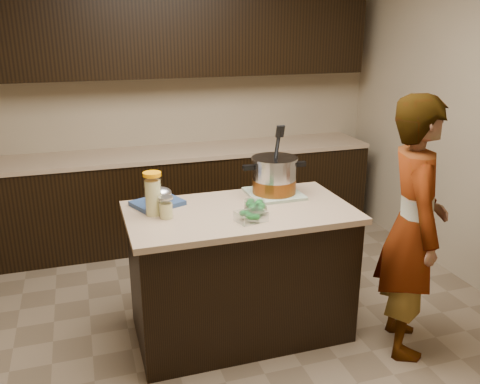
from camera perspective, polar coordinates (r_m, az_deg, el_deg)
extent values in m
plane|color=brown|center=(3.70, 0.00, -15.16)|extent=(4.00, 4.00, 0.00)
cube|color=tan|center=(5.07, -7.03, 10.43)|extent=(4.00, 0.04, 2.70)
cube|color=tan|center=(1.50, 24.57, -11.25)|extent=(4.00, 0.04, 2.70)
cube|color=black|center=(4.99, -5.96, -0.52)|extent=(3.60, 0.60, 0.86)
cube|color=tan|center=(4.87, -6.13, 4.49)|extent=(3.60, 0.63, 0.04)
cube|color=black|center=(4.84, -6.89, 17.20)|extent=(3.60, 0.35, 0.75)
cube|color=black|center=(3.48, 0.00, -9.26)|extent=(1.40, 0.75, 0.86)
cube|color=tan|center=(3.29, 0.00, -2.31)|extent=(1.46, 0.81, 0.04)
cube|color=#547E58|center=(3.57, 3.83, -0.19)|extent=(0.36, 0.36, 0.02)
cylinder|color=#B7B7BC|center=(3.53, 3.87, 1.79)|extent=(0.32, 0.32, 0.24)
cylinder|color=brown|center=(3.55, 3.85, 0.71)|extent=(0.32, 0.32, 0.10)
cylinder|color=#B7B7BC|center=(3.49, 3.92, 3.77)|extent=(0.34, 0.34, 0.02)
cube|color=black|center=(3.45, 0.93, 2.77)|extent=(0.08, 0.04, 0.03)
cube|color=black|center=(3.57, 6.78, 3.14)|extent=(0.08, 0.04, 0.03)
cylinder|color=black|center=(3.45, 4.14, 4.71)|extent=(0.03, 0.13, 0.29)
cylinder|color=#D3CC81|center=(3.21, -9.71, -0.62)|extent=(0.13, 0.13, 0.23)
cylinder|color=white|center=(3.20, -9.73, -0.39)|extent=(0.14, 0.14, 0.25)
cylinder|color=#FF9505|center=(3.16, -9.86, 1.95)|extent=(0.15, 0.15, 0.02)
cylinder|color=#D3CC81|center=(3.16, -8.28, -2.07)|extent=(0.09, 0.09, 0.10)
cylinder|color=white|center=(3.16, -8.29, -1.83)|extent=(0.10, 0.10, 0.12)
cylinder|color=silver|center=(3.13, -8.35, -0.56)|extent=(0.10, 0.10, 0.02)
cylinder|color=silver|center=(3.28, 1.64, -1.43)|extent=(0.14, 0.14, 0.06)
cylinder|color=silver|center=(3.20, 1.92, -1.96)|extent=(0.14, 0.14, 0.06)
cube|color=silver|center=(3.09, 1.24, -2.72)|extent=(0.20, 0.17, 0.06)
cube|color=navy|center=(3.40, -9.25, -1.24)|extent=(0.37, 0.34, 0.03)
ellipsoid|color=silver|center=(3.39, -8.97, -0.29)|extent=(0.16, 0.13, 0.08)
imported|color=gray|center=(3.35, 18.85, -3.85)|extent=(0.60, 0.71, 1.67)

